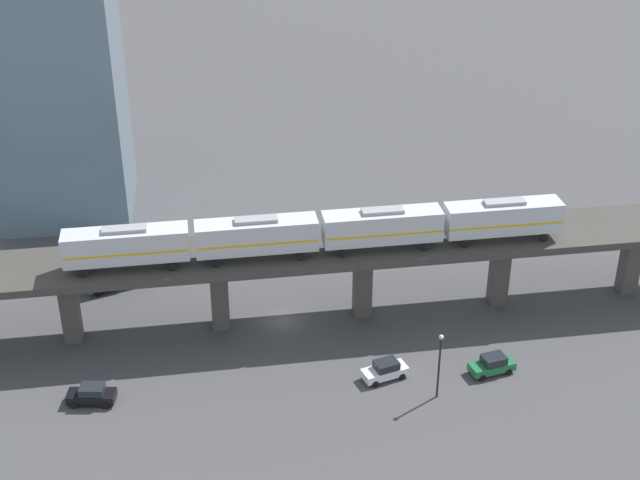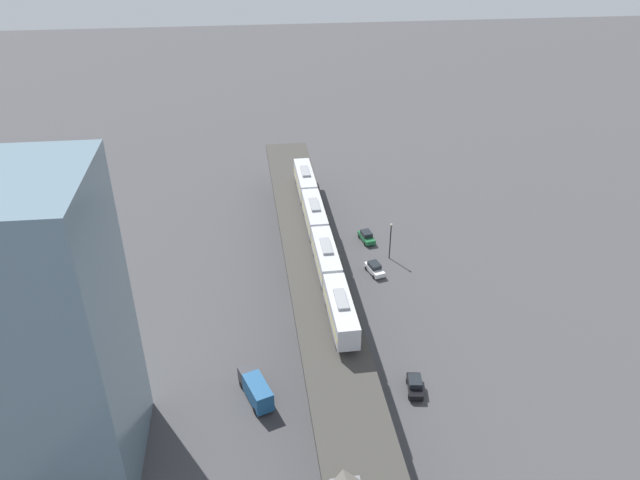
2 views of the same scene
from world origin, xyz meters
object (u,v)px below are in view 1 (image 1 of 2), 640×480
object	(u,v)px
street_lamp	(439,361)
delivery_truck	(116,273)
office_tower	(53,76)
street_car_black	(92,394)
street_car_white	(385,370)
subway_train	(320,231)
street_car_green	(492,365)

from	to	relation	value
street_lamp	delivery_truck	bearing A→B (deg)	52.53
office_tower	street_car_black	bearing A→B (deg)	-171.00
street_car_white	delivery_truck	xyz separation A→B (m)	(20.36, 26.75, 0.82)
subway_train	street_lamp	distance (m)	17.64
delivery_truck	street_car_white	bearing A→B (deg)	-127.28
subway_train	street_car_white	world-z (taller)	subway_train
subway_train	delivery_truck	xyz separation A→B (m)	(10.60, 21.69, -9.47)
subway_train	office_tower	size ratio (longest dim) A/B	1.39
street_car_black	office_tower	size ratio (longest dim) A/B	0.13
street_car_white	street_lamp	world-z (taller)	street_lamp
subway_train	street_lamp	size ratio (longest dim) A/B	7.18
delivery_truck	office_tower	world-z (taller)	office_tower
street_lamp	office_tower	distance (m)	60.69
street_car_green	street_car_black	distance (m)	37.94
street_car_green	street_car_white	distance (m)	10.44
subway_train	street_lamp	xyz separation A→B (m)	(-13.17, -9.32, -7.12)
street_car_black	delivery_truck	size ratio (longest dim) A/B	0.61
street_car_white	street_car_black	distance (m)	27.51
delivery_truck	street_lamp	xyz separation A→B (m)	(-23.77, -31.01, 2.35)
street_car_white	subway_train	bearing A→B (deg)	27.40
subway_train	office_tower	xyz separation A→B (m)	(31.73, 29.07, 6.77)
street_car_black	office_tower	xyz separation A→B (m)	(41.77, 6.62, 17.06)
subway_train	delivery_truck	bearing A→B (deg)	63.95
street_car_black	street_car_green	bearing A→B (deg)	-90.22
street_car_green	delivery_truck	distance (m)	42.60
street_car_black	street_lamp	bearing A→B (deg)	-95.63
subway_train	office_tower	bearing A→B (deg)	42.49
street_car_green	delivery_truck	bearing A→B (deg)	60.79
street_car_white	street_car_black	xyz separation A→B (m)	(-0.28, 27.51, 0.00)
street_car_white	delivery_truck	distance (m)	33.63
street_lamp	subway_train	bearing A→B (deg)	35.29
delivery_truck	office_tower	bearing A→B (deg)	19.25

